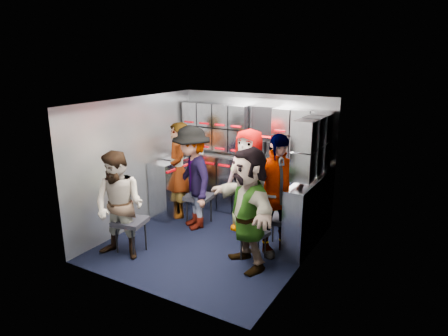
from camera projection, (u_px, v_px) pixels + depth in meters
The scene contains 29 objects.
floor at pixel (211, 242), 6.02m from camera, with size 3.00×3.00×0.00m, color black.
wall_back at pixel (256, 154), 6.98m from camera, with size 2.80×0.04×2.10m, color #8F959C.
wall_left at pixel (136, 163), 6.40m from camera, with size 0.04×3.00×2.10m, color #8F959C.
wall_right at pixel (304, 192), 5.06m from camera, with size 0.04×3.00×2.10m, color #8F959C.
ceiling at pixel (210, 102), 5.44m from camera, with size 2.80×3.00×0.02m, color silver.
cart_bank_back at pixel (250, 187), 6.95m from camera, with size 2.68×0.38×0.99m, color gray.
cart_bank_left at pixel (170, 188), 6.92m from camera, with size 0.38×0.76×0.99m, color gray.
counter at pixel (250, 159), 6.81m from camera, with size 2.68×0.42×0.03m, color silver.
locker_bank_back at pixel (252, 131), 6.73m from camera, with size 2.68×0.28×0.82m, color gray.
locker_bank_right at pixel (312, 146), 5.59m from camera, with size 0.28×1.00×0.82m, color gray.
right_cabinet at pixel (306, 214), 5.78m from camera, with size 0.28×1.20×1.00m, color gray.
coffee_niche at pixel (264, 132), 6.70m from camera, with size 0.46×0.16×0.84m, color black, non-canonical shape.
red_latch_strip at pixel (245, 169), 6.68m from camera, with size 2.60×0.02×0.03m, color #B9010B.
jump_seat_near_left at pixel (130, 223), 5.62m from camera, with size 0.49×0.47×0.49m.
jump_seat_mid_left at pixel (199, 198), 6.60m from camera, with size 0.47×0.45×0.49m.
jump_seat_center at pixel (253, 203), 6.53m from camera, with size 0.47×0.46×0.44m.
jump_seat_mid_right at pixel (279, 221), 5.74m from camera, with size 0.44×0.42×0.48m.
jump_seat_near_right at pixel (253, 235), 5.42m from camera, with size 0.42×0.41×0.42m.
attendant_standing at pixel (178, 170), 6.82m from camera, with size 0.60×0.39×1.64m, color black.
attendant_arc_a at pixel (119, 206), 5.39m from camera, with size 0.73×0.57×1.51m, color black.
attendant_arc_b at pixel (192, 178), 6.34m from camera, with size 1.08×0.62×1.67m, color black.
attendant_arc_c at pixel (249, 181), 6.26m from camera, with size 0.80×0.52×1.64m, color black.
attendant_arc_d at pixel (276, 195), 5.47m from camera, with size 1.01×0.42×1.73m, color black.
attendant_arc_e at pixel (248, 208), 5.15m from camera, with size 1.51×0.48×1.63m, color black.
bottle_left at pixel (200, 144), 7.21m from camera, with size 0.07×0.07×0.28m, color white.
bottle_mid at pixel (256, 152), 6.67m from camera, with size 0.07×0.07×0.25m, color white.
bottle_right at pixel (294, 157), 6.35m from camera, with size 0.06×0.06×0.25m, color white.
cup_left at pixel (201, 149), 7.20m from camera, with size 0.08×0.08×0.11m, color tan.
cup_right at pixel (320, 166), 6.16m from camera, with size 0.08×0.08×0.09m, color tan.
Camera 1 is at (2.91, -4.65, 2.72)m, focal length 32.00 mm.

